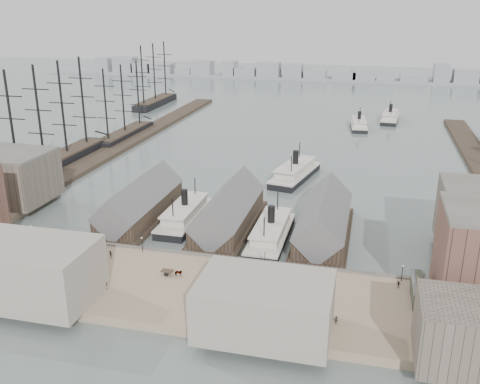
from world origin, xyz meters
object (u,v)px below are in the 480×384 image
(tram, at_px, (419,290))
(horse_cart_right, at_px, (287,302))
(horse_cart_center, at_px, (175,273))
(ferry_docked_west, at_px, (185,214))
(horse_cart_left, at_px, (69,259))

(tram, relative_size, horse_cart_right, 2.33)
(horse_cart_center, bearing_deg, horse_cart_right, -103.47)
(ferry_docked_west, relative_size, horse_cart_center, 5.91)
(ferry_docked_west, height_order, horse_cart_left, ferry_docked_west)
(ferry_docked_west, distance_m, tram, 68.78)
(ferry_docked_west, xyz_separation_m, horse_cart_center, (9.81, -34.37, 0.41))
(horse_cart_right, bearing_deg, horse_cart_left, 90.35)
(ferry_docked_west, relative_size, horse_cart_left, 6.12)
(ferry_docked_west, xyz_separation_m, horse_cart_right, (35.72, -40.47, 0.43))
(ferry_docked_west, relative_size, horse_cart_right, 6.01)
(ferry_docked_west, xyz_separation_m, horse_cart_left, (-16.27, -33.99, 0.42))
(horse_cart_center, distance_m, horse_cart_right, 26.61)
(ferry_docked_west, bearing_deg, horse_cart_center, -74.07)
(ferry_docked_west, distance_m, horse_cart_right, 53.98)
(horse_cart_left, relative_size, horse_cart_center, 0.97)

